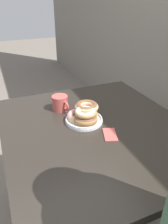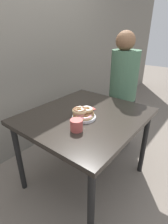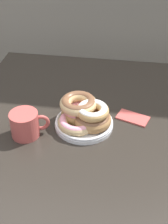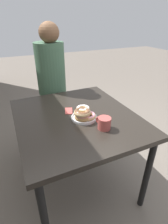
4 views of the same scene
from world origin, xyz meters
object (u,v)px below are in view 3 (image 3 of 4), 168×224
object	(u,v)px
donut_plate	(84,115)
coffee_mug	(25,124)
napkin	(133,118)
dining_table	(105,137)

from	to	relation	value
donut_plate	coffee_mug	bearing A→B (deg)	-156.49
donut_plate	napkin	size ratio (longest dim) A/B	1.75
dining_table	napkin	distance (m)	0.13
donut_plate	coffee_mug	distance (m)	0.20
napkin	donut_plate	bearing A→B (deg)	-159.21
donut_plate	napkin	xyz separation A→B (m)	(0.17, 0.06, -0.04)
coffee_mug	napkin	distance (m)	0.38
dining_table	coffee_mug	world-z (taller)	coffee_mug
dining_table	coffee_mug	size ratio (longest dim) A/B	8.33
donut_plate	napkin	distance (m)	0.19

